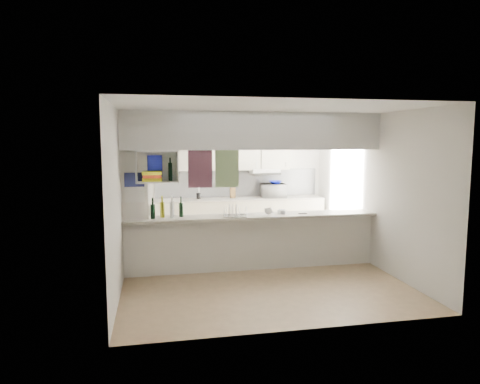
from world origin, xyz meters
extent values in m
plane|color=#947756|center=(0.00, 0.00, 0.00)|extent=(4.80, 4.80, 0.00)
plane|color=white|center=(0.00, 0.00, 2.60)|extent=(4.80, 4.80, 0.00)
plane|color=silver|center=(0.00, 2.40, 1.30)|extent=(4.20, 0.00, 4.20)
plane|color=silver|center=(-2.10, 0.00, 1.30)|extent=(0.00, 4.80, 4.80)
plane|color=silver|center=(2.10, 0.00, 1.30)|extent=(0.00, 4.80, 4.80)
cube|color=silver|center=(0.00, 0.00, 0.44)|extent=(4.20, 0.15, 0.88)
cube|color=#A69D92|center=(0.00, 0.00, 0.90)|extent=(4.20, 0.50, 0.04)
cube|color=white|center=(0.00, 0.00, 2.30)|extent=(4.20, 0.50, 0.60)
cube|color=silver|center=(-1.90, 0.00, 1.30)|extent=(0.40, 0.18, 2.60)
cube|color=#191E4C|center=(-1.90, -0.10, 1.55)|extent=(0.30, 0.01, 0.22)
cube|color=white|center=(-1.90, -0.10, 1.32)|extent=(0.30, 0.01, 0.24)
cube|color=#301525|center=(-0.85, 0.22, 1.68)|extent=(0.40, 0.02, 0.62)
cube|color=#196473|center=(-0.40, 0.22, 1.68)|extent=(0.40, 0.02, 0.62)
cube|color=white|center=(-1.55, -0.10, 1.51)|extent=(0.65, 0.35, 0.02)
cube|color=white|center=(-1.55, -0.10, 1.99)|extent=(0.65, 0.35, 0.02)
cube|color=white|center=(-1.55, 0.06, 1.75)|extent=(0.65, 0.02, 0.50)
cube|color=white|center=(-1.86, -0.10, 1.75)|extent=(0.02, 0.35, 0.50)
cube|color=white|center=(-1.24, -0.10, 1.75)|extent=(0.02, 0.35, 0.50)
cube|color=yellow|center=(-1.63, -0.10, 1.55)|extent=(0.30, 0.24, 0.05)
cube|color=red|center=(-1.63, -0.10, 1.60)|extent=(0.28, 0.22, 0.05)
cube|color=yellow|center=(-1.63, -0.10, 1.65)|extent=(0.30, 0.24, 0.05)
cube|color=#0D1592|center=(-1.60, 0.02, 1.75)|extent=(0.26, 0.02, 0.34)
cylinder|color=black|center=(-1.35, -0.10, 1.67)|extent=(0.06, 0.06, 0.28)
cube|color=beige|center=(0.20, 2.10, 0.45)|extent=(3.60, 0.60, 0.90)
cube|color=#A69D92|center=(0.20, 2.10, 0.91)|extent=(3.60, 0.63, 0.03)
cube|color=silver|center=(0.20, 2.38, 1.22)|extent=(3.60, 0.03, 0.60)
cube|color=beige|center=(0.00, 2.23, 1.88)|extent=(2.62, 0.34, 0.72)
cube|color=white|center=(0.75, 2.16, 1.48)|extent=(0.60, 0.46, 0.12)
cube|color=silver|center=(0.75, 1.93, 1.45)|extent=(0.60, 0.02, 0.05)
imported|color=white|center=(0.94, 2.09, 1.07)|extent=(0.56, 0.40, 0.29)
imported|color=#0D1592|center=(0.98, 2.10, 1.25)|extent=(0.27, 0.27, 0.07)
cube|color=silver|center=(-0.31, -0.05, 0.93)|extent=(0.44, 0.36, 0.01)
cylinder|color=white|center=(-0.41, -0.03, 1.03)|extent=(0.05, 0.19, 0.19)
cylinder|color=white|center=(-0.35, -0.05, 1.03)|extent=(0.05, 0.19, 0.19)
cylinder|color=white|center=(-0.29, -0.06, 1.03)|extent=(0.05, 0.19, 0.19)
imported|color=white|center=(0.25, -0.06, 0.99)|extent=(0.17, 0.17, 0.10)
cylinder|color=black|center=(-1.63, -0.02, 1.03)|extent=(0.07, 0.07, 0.23)
cylinder|color=black|center=(-1.63, -0.02, 1.20)|extent=(0.03, 0.03, 0.10)
cylinder|color=#9B9619|center=(-1.48, 0.06, 1.04)|extent=(0.07, 0.07, 0.25)
cylinder|color=#9B9619|center=(-1.48, 0.06, 1.22)|extent=(0.03, 0.03, 0.10)
cylinder|color=silver|center=(-1.33, -0.02, 1.05)|extent=(0.07, 0.07, 0.26)
cylinder|color=silver|center=(-1.33, -0.02, 1.23)|extent=(0.03, 0.03, 0.10)
cylinder|color=black|center=(-1.18, 0.06, 1.03)|extent=(0.07, 0.07, 0.23)
cylinder|color=black|center=(-1.18, 0.06, 1.20)|extent=(0.03, 0.03, 0.10)
cylinder|color=silver|center=(0.50, 0.03, 0.95)|extent=(0.14, 0.14, 0.07)
cube|color=black|center=(0.85, -0.04, 0.93)|extent=(0.14, 0.07, 0.01)
cylinder|color=black|center=(-0.69, 2.15, 0.98)|extent=(0.09, 0.09, 0.13)
cube|color=brown|center=(0.05, 2.18, 1.03)|extent=(0.11, 0.09, 0.22)
camera|label=1|loc=(-1.58, -6.83, 2.14)|focal=32.00mm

